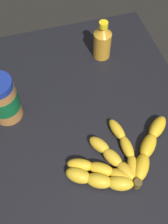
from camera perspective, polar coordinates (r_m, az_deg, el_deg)
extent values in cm
cube|color=black|center=(79.35, 0.99, -1.84)|extent=(82.22, 62.47, 3.62)
ellipsoid|color=gold|center=(70.70, 12.21, -11.37)|extent=(8.68, 7.63, 3.69)
ellipsoid|color=gold|center=(73.49, 13.60, -6.99)|extent=(8.42, 8.12, 3.69)
ellipsoid|color=gold|center=(76.74, 15.40, -3.19)|extent=(8.02, 8.49, 3.69)
ellipsoid|color=yellow|center=(70.65, 10.53, -11.60)|extent=(7.64, 4.08, 2.89)
ellipsoid|color=yellow|center=(72.61, 9.17, -7.46)|extent=(7.33, 3.09, 2.89)
ellipsoid|color=yellow|center=(74.65, 7.10, -3.80)|extent=(7.72, 4.45, 2.89)
ellipsoid|color=gold|center=(69.74, 9.01, -12.48)|extent=(7.11, 5.38, 3.28)
ellipsoid|color=gold|center=(70.70, 6.06, -9.63)|extent=(7.15, 5.90, 3.28)
ellipsoid|color=gold|center=(71.81, 2.91, -7.14)|extent=(7.09, 6.34, 3.28)
ellipsoid|color=gold|center=(69.12, 7.99, -13.56)|extent=(6.99, 7.22, 3.28)
ellipsoid|color=gold|center=(69.29, 3.65, -12.09)|extent=(6.41, 7.48, 3.28)
ellipsoid|color=gold|center=(69.56, -0.82, -11.25)|extent=(5.65, 7.52, 3.28)
ellipsoid|color=yellow|center=(68.33, 7.80, -14.84)|extent=(5.67, 7.47, 3.75)
ellipsoid|color=yellow|center=(68.03, 3.23, -14.45)|extent=(6.31, 7.60, 3.75)
ellipsoid|color=yellow|center=(68.36, -1.21, -13.40)|extent=(6.84, 7.59, 3.75)
cylinder|color=brown|center=(69.01, 11.33, -14.87)|extent=(2.00, 2.00, 3.00)
cylinder|color=#B27238|center=(76.44, -16.84, 2.15)|extent=(8.40, 8.40, 12.63)
cylinder|color=#0F592D|center=(75.94, -16.96, 2.42)|extent=(8.56, 8.56, 5.68)
cylinder|color=gold|center=(90.25, 3.87, 14.15)|extent=(5.82, 5.82, 9.21)
cone|color=gold|center=(86.34, 4.10, 16.97)|extent=(5.82, 5.82, 2.51)
cylinder|color=yellow|center=(84.92, 4.19, 18.10)|extent=(2.82, 2.82, 1.91)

